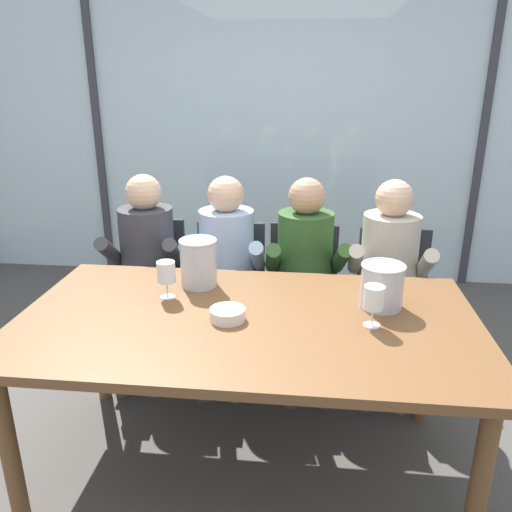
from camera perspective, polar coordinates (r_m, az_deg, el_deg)
ground at (r=3.40m, az=1.21°, el=-10.97°), size 14.00×14.00×0.00m
window_glass_panel at (r=4.39m, az=3.06°, el=13.96°), size 7.15×0.03×2.60m
window_mullion_left at (r=4.74m, az=-17.34°, el=13.56°), size 0.06×0.06×2.60m
window_mullion_right at (r=4.57m, az=24.14°, el=12.56°), size 0.06×0.06×2.60m
hillside_vineyard at (r=8.03m, az=4.59°, el=14.32°), size 13.15×2.40×1.99m
dining_table at (r=2.19m, az=-1.00°, el=-8.64°), size 1.95×1.07×0.77m
chair_near_curtain at (r=3.29m, az=-11.75°, el=-2.55°), size 0.47×0.47×0.88m
chair_left_of_center at (r=3.16m, az=-2.98°, el=-3.12°), size 0.45×0.45×0.88m
chair_center at (r=3.13m, az=5.14°, el=-3.36°), size 0.47×0.47×0.88m
chair_right_of_center at (r=3.14m, az=15.14°, el=-3.93°), size 0.45×0.45×0.88m
person_charcoal_jacket at (r=3.07m, az=-12.33°, el=-0.76°), size 0.48×0.63×1.20m
person_pale_blue_shirt at (r=2.96m, az=-3.45°, el=-1.13°), size 0.47×0.62×1.20m
person_olive_shirt at (r=2.92m, az=5.60°, el=-1.47°), size 0.49×0.63×1.20m
person_beige_jumper at (r=2.96m, az=14.69°, el=-1.78°), size 0.48×0.63×1.20m
ice_bucket_primary at (r=2.28m, az=13.98°, el=-3.20°), size 0.19×0.19×0.20m
ice_bucket_secondary at (r=2.45m, az=-6.47°, el=-0.68°), size 0.18×0.18×0.23m
tasting_bowl at (r=2.13m, az=-3.23°, el=-6.55°), size 0.15×0.15×0.05m
wine_glass_by_left_taster at (r=2.09m, az=13.10°, el=-4.64°), size 0.08×0.08×0.17m
wine_glass_near_bucket at (r=2.33m, az=-10.06°, el=-1.84°), size 0.08×0.08×0.17m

